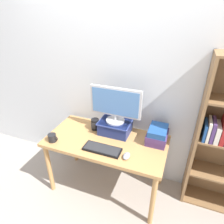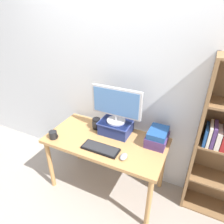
{
  "view_description": "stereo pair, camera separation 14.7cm",
  "coord_description": "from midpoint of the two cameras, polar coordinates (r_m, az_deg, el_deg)",
  "views": [
    {
      "loc": [
        0.68,
        -1.59,
        1.99
      ],
      "look_at": [
        0.04,
        0.07,
        1.01
      ],
      "focal_mm": 32.0,
      "sensor_mm": 36.0,
      "label": 1
    },
    {
      "loc": [
        0.81,
        -1.53,
        1.99
      ],
      "look_at": [
        0.04,
        0.07,
        1.01
      ],
      "focal_mm": 32.0,
      "sensor_mm": 36.0,
      "label": 2
    }
  ],
  "objects": [
    {
      "name": "ground_plane",
      "position": [
        2.63,
        -3.17,
        -20.26
      ],
      "size": [
        12.0,
        12.0,
        0.0
      ],
      "primitive_type": "plane",
      "color": "#9E9389"
    },
    {
      "name": "back_wall",
      "position": [
        2.21,
        0.31,
        10.74
      ],
      "size": [
        7.0,
        0.08,
        2.6
      ],
      "color": "silver",
      "rests_on": "ground_plane"
    },
    {
      "name": "desk",
      "position": [
        2.2,
        -3.6,
        -9.65
      ],
      "size": [
        1.28,
        0.65,
        0.7
      ],
      "color": "#B7844C",
      "rests_on": "ground_plane"
    },
    {
      "name": "riser_box",
      "position": [
        2.22,
        -0.95,
        -4.15
      ],
      "size": [
        0.35,
        0.28,
        0.14
      ],
      "color": "navy",
      "rests_on": "desk"
    },
    {
      "name": "computer_monitor",
      "position": [
        2.08,
        -1.02,
        2.21
      ],
      "size": [
        0.55,
        0.2,
        0.39
      ],
      "color": "#B7B7BA",
      "rests_on": "riser_box"
    },
    {
      "name": "keyboard",
      "position": [
        2.01,
        -4.93,
        -10.57
      ],
      "size": [
        0.38,
        0.15,
        0.02
      ],
      "color": "black",
      "rests_on": "desk"
    },
    {
      "name": "computer_mouse",
      "position": [
        1.92,
        1.94,
        -12.48
      ],
      "size": [
        0.06,
        0.1,
        0.04
      ],
      "color": "#99999E",
      "rests_on": "desk"
    },
    {
      "name": "book_stack",
      "position": [
        2.12,
        10.89,
        -6.48
      ],
      "size": [
        0.21,
        0.27,
        0.17
      ],
      "color": "#4C336B",
      "rests_on": "desk"
    },
    {
      "name": "coffee_mug",
      "position": [
        2.22,
        -18.52,
        -7.05
      ],
      "size": [
        0.11,
        0.09,
        0.08
      ],
      "color": "black",
      "rests_on": "desk"
    },
    {
      "name": "desk_speaker",
      "position": [
        2.3,
        -6.68,
        -3.55
      ],
      "size": [
        0.09,
        0.09,
        0.13
      ],
      "color": "black",
      "rests_on": "desk"
    }
  ]
}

